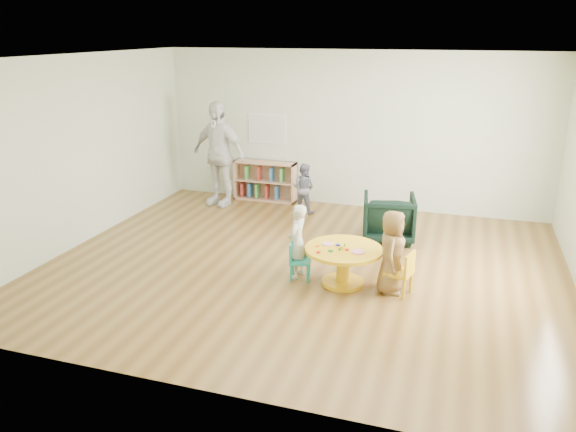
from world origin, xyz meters
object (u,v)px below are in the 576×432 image
at_px(adult_caretaker, 218,154).
at_px(child_right, 392,252).
at_px(kid_chair_right, 402,272).
at_px(armchair, 389,218).
at_px(activity_table, 343,259).
at_px(kid_chair_left, 297,259).
at_px(toddler, 304,188).
at_px(bookshelf, 265,181).
at_px(child_left, 297,241).

bearing_deg(adult_caretaker, child_right, -23.80).
distance_m(kid_chair_right, armchair, 1.92).
height_order(activity_table, child_right, child_right).
bearing_deg(kid_chair_left, toddler, -175.70).
distance_m(activity_table, bookshelf, 3.95).
relative_size(bookshelf, toddler, 1.34).
relative_size(bookshelf, adult_caretaker, 0.62).
bearing_deg(child_right, adult_caretaker, 50.18).
relative_size(kid_chair_right, adult_caretaker, 0.30).
height_order(kid_chair_right, adult_caretaker, adult_caretaker).
height_order(bookshelf, child_left, child_left).
bearing_deg(toddler, kid_chair_right, 135.50).
xyz_separation_m(child_left, toddler, (-0.70, 2.68, -0.05)).
height_order(kid_chair_right, toddler, toddler).
xyz_separation_m(toddler, adult_caretaker, (-1.63, -0.00, 0.51)).
bearing_deg(activity_table, kid_chair_right, -6.32).
relative_size(activity_table, toddler, 1.10).
distance_m(child_left, toddler, 2.77).
distance_m(kid_chair_right, child_right, 0.27).
relative_size(kid_chair_left, bookshelf, 0.42).
bearing_deg(adult_caretaker, armchair, -1.97).
distance_m(kid_chair_left, child_left, 0.24).
height_order(kid_chair_left, kid_chair_right, kid_chair_right).
distance_m(armchair, child_right, 1.86).
relative_size(child_left, adult_caretaker, 0.52).
xyz_separation_m(activity_table, kid_chair_left, (-0.60, -0.03, -0.07)).
relative_size(kid_chair_left, adult_caretaker, 0.26).
bearing_deg(child_right, kid_chair_right, -108.23).
bearing_deg(toddler, activity_table, 124.91).
bearing_deg(kid_chair_right, toddler, 50.93).
bearing_deg(bookshelf, child_right, -48.96).
bearing_deg(child_right, armchair, 6.99).
bearing_deg(bookshelf, kid_chair_right, -47.91).
bearing_deg(child_right, child_left, 84.17).
distance_m(activity_table, child_left, 0.65).
xyz_separation_m(kid_chair_left, child_left, (-0.02, 0.07, 0.22)).
bearing_deg(child_left, adult_caretaker, -134.03).
bearing_deg(kid_chair_left, adult_caretaker, -149.77).
xyz_separation_m(bookshelf, armchair, (2.57, -1.46, -0.01)).
height_order(bookshelf, toddler, toddler).
distance_m(child_right, adult_caretaker, 4.53).
bearing_deg(toddler, armchair, 159.30).
xyz_separation_m(kid_chair_right, armchair, (-0.44, 1.87, 0.06)).
bearing_deg(toddler, kid_chair_left, 113.61).
distance_m(bookshelf, toddler, 1.07).
xyz_separation_m(activity_table, adult_caretaker, (-2.96, 2.71, 0.62)).
height_order(child_right, toddler, child_right).
relative_size(armchair, child_right, 0.75).
xyz_separation_m(child_left, adult_caretaker, (-2.33, 2.68, 0.46)).
relative_size(activity_table, child_right, 0.93).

